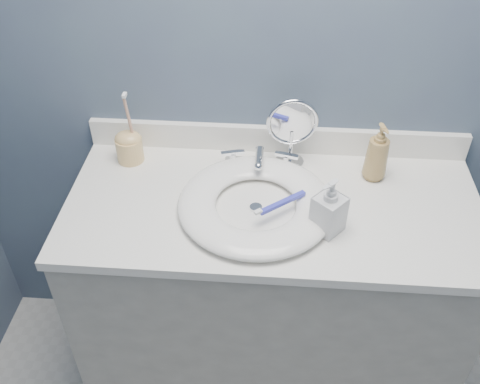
# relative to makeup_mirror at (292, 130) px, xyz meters

# --- Properties ---
(back_wall) EXTENTS (2.20, 0.02, 2.40)m
(back_wall) POSITION_rel_makeup_mirror_xyz_m (-0.05, 0.08, 0.19)
(back_wall) COLOR #455068
(back_wall) RESTS_ON ground
(vanity_cabinet) EXTENTS (1.20, 0.55, 0.85)m
(vanity_cabinet) POSITION_rel_makeup_mirror_xyz_m (-0.05, -0.20, -0.58)
(vanity_cabinet) COLOR #B0ADA1
(vanity_cabinet) RESTS_ON ground
(countertop) EXTENTS (1.22, 0.57, 0.03)m
(countertop) POSITION_rel_makeup_mirror_xyz_m (-0.05, -0.20, -0.14)
(countertop) COLOR white
(countertop) RESTS_ON vanity_cabinet
(backsplash) EXTENTS (1.22, 0.02, 0.09)m
(backsplash) POSITION_rel_makeup_mirror_xyz_m (-0.05, 0.07, -0.08)
(backsplash) COLOR white
(backsplash) RESTS_ON countertop
(basin) EXTENTS (0.45, 0.45, 0.04)m
(basin) POSITION_rel_makeup_mirror_xyz_m (-0.10, -0.23, -0.11)
(basin) COLOR white
(basin) RESTS_ON countertop
(drain) EXTENTS (0.04, 0.04, 0.01)m
(drain) POSITION_rel_makeup_mirror_xyz_m (-0.10, -0.23, -0.12)
(drain) COLOR silver
(drain) RESTS_ON countertop
(faucet) EXTENTS (0.25, 0.13, 0.07)m
(faucet) POSITION_rel_makeup_mirror_xyz_m (-0.10, -0.03, -0.10)
(faucet) COLOR silver
(faucet) RESTS_ON countertop
(makeup_mirror) EXTENTS (0.16, 0.09, 0.23)m
(makeup_mirror) POSITION_rel_makeup_mirror_xyz_m (0.00, 0.00, 0.00)
(makeup_mirror) COLOR silver
(makeup_mirror) RESTS_ON countertop
(soap_bottle_amber) EXTENTS (0.09, 0.09, 0.19)m
(soap_bottle_amber) POSITION_rel_makeup_mirror_xyz_m (0.26, -0.05, -0.03)
(soap_bottle_amber) COLOR #A4834A
(soap_bottle_amber) RESTS_ON countertop
(soap_bottle_clear) EXTENTS (0.11, 0.11, 0.17)m
(soap_bottle_clear) POSITION_rel_makeup_mirror_xyz_m (0.10, -0.29, -0.04)
(soap_bottle_clear) COLOR silver
(soap_bottle_clear) RESTS_ON countertop
(toothbrush_holder) EXTENTS (0.09, 0.09, 0.25)m
(toothbrush_holder) POSITION_rel_makeup_mirror_xyz_m (-0.51, -0.02, -0.07)
(toothbrush_holder) COLOR #E3B971
(toothbrush_holder) RESTS_ON countertop
(toothbrush_lying) EXTENTS (0.14, 0.12, 0.02)m
(toothbrush_lying) POSITION_rel_makeup_mirror_xyz_m (-0.03, -0.25, -0.08)
(toothbrush_lying) COLOR #3338B7
(toothbrush_lying) RESTS_ON basin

